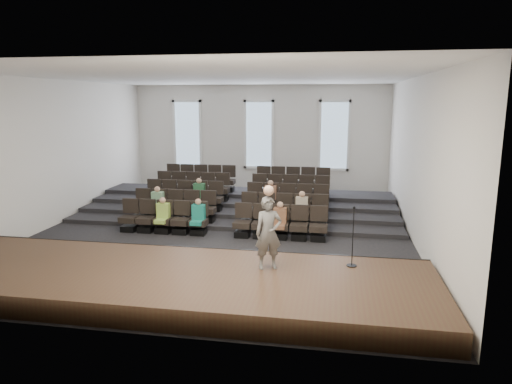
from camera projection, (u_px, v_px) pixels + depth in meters
ground at (225, 231)px, 15.27m from camera, size 14.00×14.00×0.00m
ceiling at (223, 77)px, 14.28m from camera, size 12.00×14.00×0.02m
wall_back at (259, 139)px, 21.56m from camera, size 12.00×0.04×5.00m
wall_front at (128, 204)px, 7.99m from camera, size 12.00×0.04×5.00m
wall_left at (55, 153)px, 15.78m from camera, size 0.04×14.00×5.00m
wall_right at (417, 160)px, 13.77m from camera, size 0.04×14.00×5.00m
stage at (171, 282)px, 10.29m from camera, size 11.80×3.60×0.50m
stage_lip at (195, 256)px, 12.00m from camera, size 11.80×0.06×0.52m
risers at (243, 204)px, 18.29m from camera, size 11.80×4.80×0.60m
seating_rows at (235, 201)px, 16.62m from camera, size 6.80×4.70×1.67m
windows at (259, 135)px, 21.45m from camera, size 8.44×0.10×3.24m
audience at (224, 205)px, 15.42m from camera, size 5.45×2.64×1.10m
speaker at (268, 233)px, 10.30m from camera, size 0.71×0.58×1.67m
mic_stand at (352, 249)px, 10.51m from camera, size 0.24×0.24×1.42m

